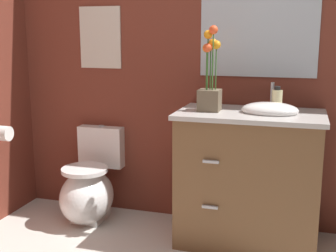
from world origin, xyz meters
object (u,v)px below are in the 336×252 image
soap_bottle (277,100)px  toilet_paper_roll (3,133)px  toilet (90,189)px  wall_poster (100,38)px  flower_vase (210,82)px  vanity_cabinet (249,177)px  wall_mirror (259,25)px

soap_bottle → toilet_paper_roll: (-1.93, -0.23, -0.29)m
toilet → wall_poster: (-0.00, 0.27, 1.12)m
wall_poster → toilet: bearing=-90.0°
wall_poster → toilet_paper_roll: size_ratio=4.20×
toilet → flower_vase: flower_vase is taller
flower_vase → toilet_paper_roll: (-1.50, -0.14, -0.41)m
soap_bottle → toilet_paper_roll: soap_bottle is taller
vanity_cabinet → flower_vase: (-0.27, -0.03, 0.63)m
toilet → toilet_paper_roll: toilet_paper_roll is taller
flower_vase → toilet_paper_roll: flower_vase is taller
toilet → wall_mirror: 1.71m
wall_mirror → wall_poster: bearing=180.0°
toilet → soap_bottle: (1.34, 0.03, 0.73)m
wall_poster → vanity_cabinet: bearing=-13.9°
flower_vase → soap_bottle: (0.42, 0.09, -0.11)m
toilet → vanity_cabinet: vanity_cabinet is taller
vanity_cabinet → soap_bottle: vanity_cabinet is taller
toilet → flower_vase: size_ratio=1.26×
toilet → wall_mirror: bearing=12.7°
vanity_cabinet → wall_poster: (-1.19, 0.29, 0.90)m
flower_vase → wall_mirror: size_ratio=0.68×
toilet → soap_bottle: 1.53m
flower_vase → vanity_cabinet: bearing=5.4°
flower_vase → wall_poster: (-0.92, 0.32, 0.28)m
wall_mirror → toilet_paper_roll: 1.98m
toilet → vanity_cabinet: bearing=-1.3°
flower_vase → wall_mirror: bearing=50.3°
toilet → vanity_cabinet: 1.21m
soap_bottle → toilet_paper_roll: bearing=-173.2°
toilet → wall_poster: wall_poster is taller
toilet → soap_bottle: bearing=1.4°
flower_vase → soap_bottle: bearing=11.5°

